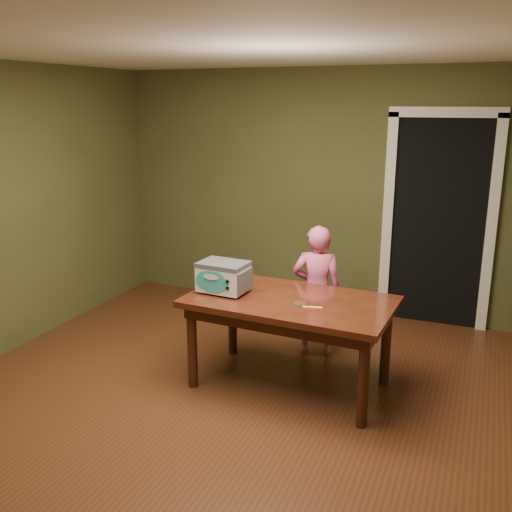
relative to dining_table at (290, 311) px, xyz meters
The scene contains 8 objects.
floor 0.96m from the dining_table, 122.32° to the right, with size 5.00×5.00×0.00m, color #552F18.
room_shell 1.27m from the dining_table, 122.32° to the right, with size 4.52×5.02×2.61m.
doorway 2.40m from the dining_table, 67.12° to the left, with size 1.10×0.66×2.25m.
dining_table is the anchor object (origin of this frame).
toy_oven 0.61m from the dining_table, behind, with size 0.43×0.31×0.25m.
baking_pan 0.20m from the dining_table, 46.40° to the right, with size 0.10×0.10×0.02m.
spatula 0.27m from the dining_table, 33.07° to the right, with size 0.18×0.03×0.01m, color #E9D765.
child 0.67m from the dining_table, 88.09° to the left, with size 0.44×0.29×1.21m, color pink.
Camera 1 is at (1.74, -3.42, 2.25)m, focal length 40.00 mm.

